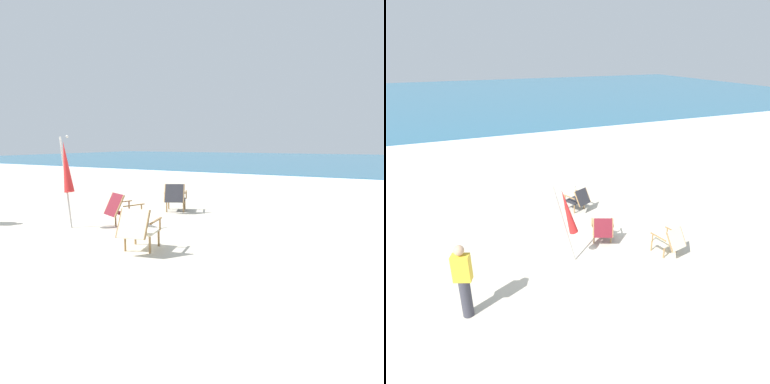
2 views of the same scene
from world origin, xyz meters
The scene contains 7 objects.
ground_plane centered at (0.00, 0.00, 0.00)m, with size 80.00×80.00×0.00m, color beige.
sea centered at (0.00, 32.98, 0.05)m, with size 80.00×40.00×0.10m, color #2D6684.
surf_band centered at (0.00, 12.68, 0.03)m, with size 80.00×1.10×0.06m, color white.
beach_chair_mid_center centered at (0.66, -0.41, 0.42)m, with size 0.82×0.91×0.79m.
beach_chair_back_right centered at (1.98, -1.63, 0.42)m, with size 0.72×0.86×0.78m.
beach_chair_far_center centered at (0.82, 1.70, 0.42)m, with size 0.82×0.91×0.79m.
umbrella_furled_red centered at (-0.53, -0.85, 1.35)m, with size 0.62×0.42×2.07m.
Camera 1 is at (5.48, -6.38, 1.90)m, focal length 32.00 mm.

